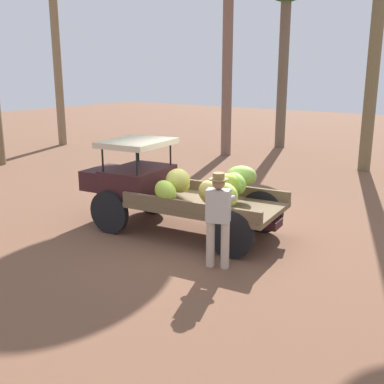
{
  "coord_description": "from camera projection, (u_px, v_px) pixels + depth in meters",
  "views": [
    {
      "loc": [
        -5.54,
        7.9,
        3.37
      ],
      "look_at": [
        -0.02,
        0.27,
        0.91
      ],
      "focal_mm": 44.0,
      "sensor_mm": 36.0,
      "label": 1
    }
  ],
  "objects": [
    {
      "name": "truck",
      "position": [
        171.0,
        189.0,
        9.94
      ],
      "size": [
        4.59,
        2.18,
        1.9
      ],
      "rotation": [
        0.0,
        0.0,
        0.12
      ],
      "color": "#36181B",
      "rests_on": "ground"
    },
    {
      "name": "ground_plane",
      "position": [
        199.0,
        230.0,
        10.19
      ],
      "size": [
        60.0,
        60.0,
        0.0
      ],
      "primitive_type": "plane",
      "color": "brown"
    },
    {
      "name": "farmer",
      "position": [
        218.0,
        214.0,
        8.04
      ],
      "size": [
        0.56,
        0.52,
        1.69
      ],
      "rotation": [
        0.0,
        0.0,
        -1.21
      ],
      "color": "#C1AC9A",
      "rests_on": "ground"
    }
  ]
}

